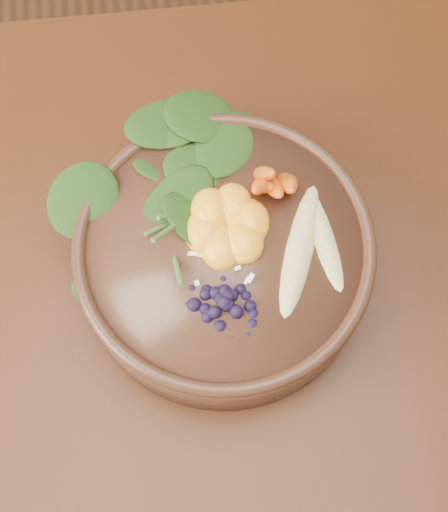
{
  "coord_description": "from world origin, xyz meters",
  "views": [
    {
      "loc": [
        -0.01,
        -0.25,
        1.55
      ],
      "look_at": [
        0.02,
        0.05,
        0.8
      ],
      "focal_mm": 50.0,
      "sensor_mm": 36.0,
      "label": 1
    }
  ],
  "objects_px": {
    "mandarin_cluster": "(227,220)",
    "banana_halves": "(313,239)",
    "kale_heap": "(180,176)",
    "stoneware_bowl": "(224,259)",
    "dining_table": "(213,332)",
    "blueberry_pile": "(224,298)",
    "carrot_cluster": "(283,154)"
  },
  "relations": [
    {
      "from": "kale_heap",
      "to": "stoneware_bowl",
      "type": "bearing_deg",
      "value": -62.16
    },
    {
      "from": "blueberry_pile",
      "to": "mandarin_cluster",
      "type": "bearing_deg",
      "value": 81.71
    },
    {
      "from": "stoneware_bowl",
      "to": "mandarin_cluster",
      "type": "height_order",
      "value": "mandarin_cluster"
    },
    {
      "from": "carrot_cluster",
      "to": "mandarin_cluster",
      "type": "xyz_separation_m",
      "value": [
        -0.07,
        -0.06,
        -0.03
      ]
    },
    {
      "from": "stoneware_bowl",
      "to": "kale_heap",
      "type": "height_order",
      "value": "kale_heap"
    },
    {
      "from": "kale_heap",
      "to": "mandarin_cluster",
      "type": "relative_size",
      "value": 2.07
    },
    {
      "from": "stoneware_bowl",
      "to": "banana_halves",
      "type": "xyz_separation_m",
      "value": [
        0.09,
        -0.01,
        0.06
      ]
    },
    {
      "from": "dining_table",
      "to": "stoneware_bowl",
      "type": "xyz_separation_m",
      "value": [
        0.02,
        0.05,
        0.14
      ]
    },
    {
      "from": "mandarin_cluster",
      "to": "banana_halves",
      "type": "bearing_deg",
      "value": -18.77
    },
    {
      "from": "stoneware_bowl",
      "to": "banana_halves",
      "type": "relative_size",
      "value": 1.82
    },
    {
      "from": "banana_halves",
      "to": "blueberry_pile",
      "type": "bearing_deg",
      "value": -141.51
    },
    {
      "from": "dining_table",
      "to": "stoneware_bowl",
      "type": "bearing_deg",
      "value": 67.62
    },
    {
      "from": "dining_table",
      "to": "blueberry_pile",
      "type": "distance_m",
      "value": 0.21
    },
    {
      "from": "mandarin_cluster",
      "to": "dining_table",
      "type": "bearing_deg",
      "value": -110.34
    },
    {
      "from": "kale_heap",
      "to": "banana_halves",
      "type": "height_order",
      "value": "kale_heap"
    },
    {
      "from": "dining_table",
      "to": "mandarin_cluster",
      "type": "distance_m",
      "value": 0.21
    },
    {
      "from": "stoneware_bowl",
      "to": "carrot_cluster",
      "type": "bearing_deg",
      "value": 47.28
    },
    {
      "from": "stoneware_bowl",
      "to": "banana_halves",
      "type": "height_order",
      "value": "banana_halves"
    },
    {
      "from": "mandarin_cluster",
      "to": "blueberry_pile",
      "type": "distance_m",
      "value": 0.09
    },
    {
      "from": "dining_table",
      "to": "kale_heap",
      "type": "bearing_deg",
      "value": 99.64
    },
    {
      "from": "dining_table",
      "to": "stoneware_bowl",
      "type": "distance_m",
      "value": 0.15
    },
    {
      "from": "stoneware_bowl",
      "to": "blueberry_pile",
      "type": "xyz_separation_m",
      "value": [
        -0.01,
        -0.07,
        0.07
      ]
    },
    {
      "from": "dining_table",
      "to": "carrot_cluster",
      "type": "xyz_separation_m",
      "value": [
        0.09,
        0.13,
        0.23
      ]
    },
    {
      "from": "dining_table",
      "to": "mandarin_cluster",
      "type": "xyz_separation_m",
      "value": [
        0.02,
        0.07,
        0.2
      ]
    },
    {
      "from": "stoneware_bowl",
      "to": "mandarin_cluster",
      "type": "relative_size",
      "value": 3.15
    },
    {
      "from": "stoneware_bowl",
      "to": "mandarin_cluster",
      "type": "xyz_separation_m",
      "value": [
        0.01,
        0.02,
        0.06
      ]
    },
    {
      "from": "stoneware_bowl",
      "to": "kale_heap",
      "type": "relative_size",
      "value": 1.53
    },
    {
      "from": "stoneware_bowl",
      "to": "carrot_cluster",
      "type": "relative_size",
      "value": 3.62
    },
    {
      "from": "banana_halves",
      "to": "carrot_cluster",
      "type": "bearing_deg",
      "value": 113.06
    },
    {
      "from": "dining_table",
      "to": "kale_heap",
      "type": "xyz_separation_m",
      "value": [
        -0.02,
        0.12,
        0.21
      ]
    },
    {
      "from": "banana_halves",
      "to": "blueberry_pile",
      "type": "distance_m",
      "value": 0.12
    },
    {
      "from": "dining_table",
      "to": "carrot_cluster",
      "type": "height_order",
      "value": "carrot_cluster"
    }
  ]
}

